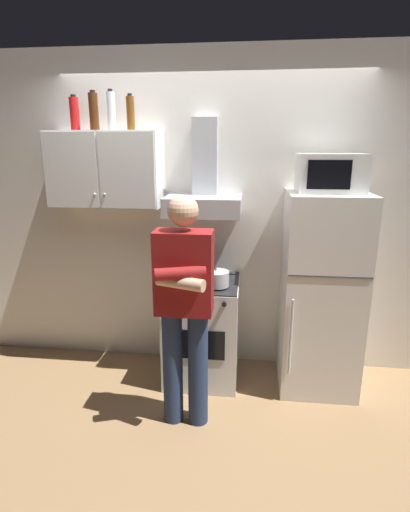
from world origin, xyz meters
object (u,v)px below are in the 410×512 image
Objects in this scene: stove_oven at (202,329)px; bottle_vodka_clear at (111,111)px; person_standing at (184,305)px; cooking_pot at (217,279)px; refrigerator at (321,293)px; bottle_beer_brown at (131,113)px; bottle_soda_red at (75,114)px; microwave at (330,173)px; range_hood at (204,189)px; upper_cabinet at (106,169)px; bottle_rum_dark at (94,112)px.

stove_oven is 1.91m from bottle_vodka_clear.
person_standing reaches higher than cooking_pot.
bottle_vodka_clear is (-0.86, 0.25, 1.26)m from cooking_pot.
bottle_beer_brown reaches higher than refrigerator.
refrigerator is at bearing -4.19° from bottle_soda_red.
microwave is 1.66× the size of cooking_pot.
stove_oven is 1.17× the size of range_hood.
upper_cabinet is 0.56× the size of refrigerator.
bottle_vodka_clear reaches higher than bottle_soda_red.
microwave reaches higher than person_standing.
refrigerator is at bearing -4.57° from bottle_vodka_clear.
refrigerator is at bearing -3.26° from bottle_rum_dark.
bottle_vodka_clear is (-0.16, 0.00, 0.02)m from bottle_beer_brown.
refrigerator is 3.33× the size of microwave.
range_hood is 0.72m from cooking_pot.
range_hood is 2.53× the size of bottle_rum_dark.
bottle_soda_red reaches higher than upper_cabinet.
microwave is 1.75m from bottle_vodka_clear.
bottle_soda_red is 0.18m from bottle_rum_dark.
upper_cabinet is at bearing -5.05° from bottle_soda_red.
refrigerator is at bearing -7.55° from range_hood.
bottle_rum_dark is (-0.13, -0.03, -0.01)m from bottle_vodka_clear.
refrigerator is 1.17m from person_standing.
upper_cabinet is at bearing 176.52° from microwave.
bottle_rum_dark reaches higher than cooking_pot.
range_hood is (0.00, 0.13, 1.16)m from stove_oven.
refrigerator is 2.19m from bottle_vodka_clear.
microwave reaches higher than refrigerator.
bottle_soda_red is at bearing 178.19° from bottle_beer_brown.
bottle_rum_dark reaches higher than range_hood.
range_hood is 2.76× the size of bottle_beer_brown.
microwave is (0.95, -0.11, 0.14)m from range_hood.
stove_oven is 1.17m from range_hood.
stove_oven is at bearing 85.28° from person_standing.
cooking_pot is 1.07× the size of bottle_beer_brown.
person_standing is 5.53× the size of bottle_rum_dark.
range_hood reaches higher than refrigerator.
refrigerator is 2.06m from bottle_beer_brown.
upper_cabinet is 0.55× the size of person_standing.
bottle_beer_brown is (-0.58, 0.01, 0.58)m from range_hood.
range_hood is 2.44× the size of bottle_vodka_clear.
cooking_pot is 1.07× the size of bottle_soda_red.
cooking_pot is at bearing -12.68° from bottle_rum_dark.
bottle_beer_brown reaches higher than cooking_pot.
cooking_pot is at bearing 69.70° from person_standing.
upper_cabinet is at bearing -171.70° from bottle_vodka_clear.
bottle_beer_brown reaches higher than upper_cabinet.
cooking_pot reaches higher than stove_oven.
microwave is (-0.00, 0.02, 0.94)m from refrigerator.
person_standing is at bearing -37.29° from bottle_soda_red.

